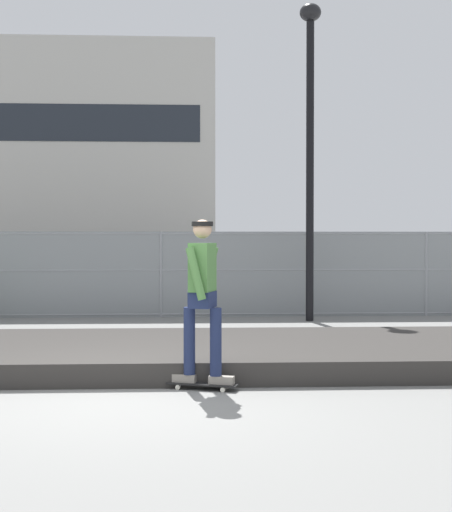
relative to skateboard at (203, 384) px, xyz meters
name	(u,v)px	position (x,y,z in m)	size (l,w,h in m)	color
ground_plane	(128,398)	(-0.79, -0.41, -0.06)	(120.00, 120.00, 0.00)	slate
gravel_berm	(142,353)	(-0.79, 1.66, 0.08)	(16.49, 3.21, 0.28)	#33302D
skateboard	(203,384)	(0.00, 0.00, 0.00)	(0.82, 0.44, 0.07)	black
skater	(202,290)	(0.00, 0.00, 1.06)	(0.72, 0.62, 1.83)	gray
chain_fence	(161,274)	(-0.79, 7.45, 0.87)	(23.33, 0.06, 1.85)	gray
street_lamp	(310,123)	(2.31, 6.58, 4.01)	(0.44, 0.44, 6.49)	black
parked_car_mid	(218,272)	(0.57, 10.42, 0.78)	(4.53, 2.22, 1.66)	navy
library_building	(46,162)	(-11.44, 47.89, 7.63)	(25.84, 15.37, 15.37)	#B2AFA8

